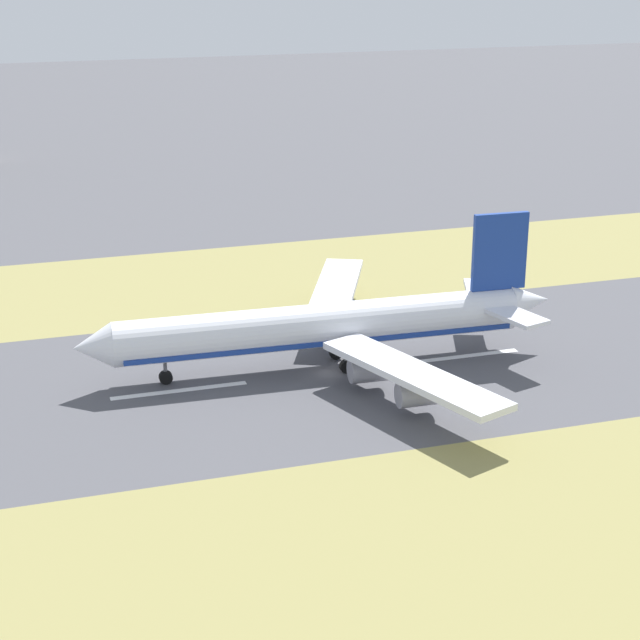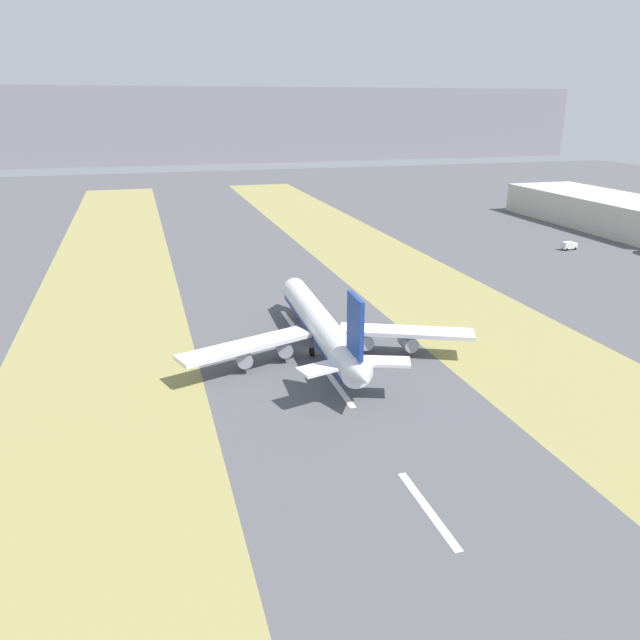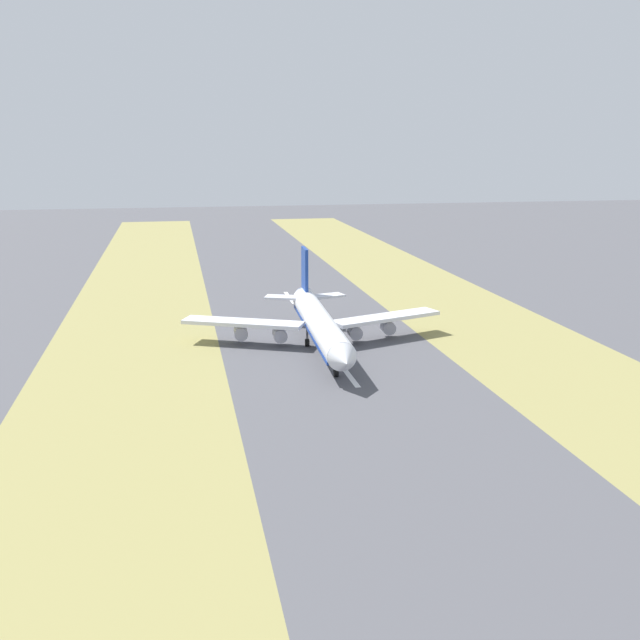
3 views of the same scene
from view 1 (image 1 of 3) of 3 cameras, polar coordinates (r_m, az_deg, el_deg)
The scene contains 6 objects.
ground_plane at distance 146.00m, azimuth 0.41°, elevation -2.83°, with size 800.00×800.00×0.00m, color #4C4C51.
grass_median_west at distance 108.61m, azimuth 7.80°, elevation -11.58°, with size 40.00×600.00×0.01m, color olive.
grass_median_east at distance 186.78m, azimuth -3.80°, elevation 2.27°, with size 40.00×600.00×0.01m, color olive.
centreline_dash_mid at distance 152.66m, azimuth 7.42°, elevation -1.96°, with size 1.20×18.00×0.01m, color silver.
centreline_dash_far at distance 141.61m, azimuth -7.51°, elevation -3.75°, with size 1.20×18.00×0.01m, color silver.
airplane_main_jet at distance 145.99m, azimuth 0.72°, elevation -0.29°, with size 64.09×67.16×20.20m.
Camera 1 is at (-128.28, 41.09, 56.31)m, focal length 60.00 mm.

